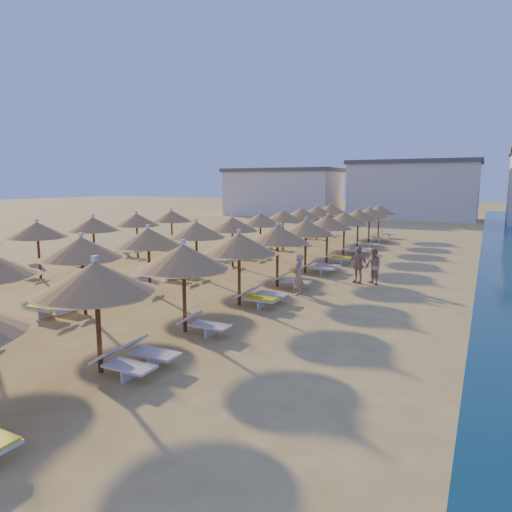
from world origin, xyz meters
The scene contains 9 objects.
ground centered at (0.00, 0.00, 0.00)m, with size 220.00×220.00×0.00m, color #E1BA63.
hotel_blocks centered at (3.23, 45.81, 3.70)m, with size 50.87×10.52×8.10m.
parasol_row_east centered at (2.25, 5.81, 2.26)m, with size 2.95×40.49×2.82m.
parasol_row_west centered at (-1.93, 5.81, 2.26)m, with size 2.95×40.49×2.82m.
parasol_row_inland centered at (-8.56, 2.40, 2.26)m, with size 2.95×20.01×2.82m.
loungers centered at (-1.24, 5.15, 0.34)m, with size 13.81×38.14×0.66m.
beachgoer_c centered at (5.18, 6.44, 0.83)m, with size 0.98×0.41×1.67m, color tan.
beachgoer_b centered at (5.88, 6.43, 0.82)m, with size 0.80×0.62×1.64m, color tan.
beachgoer_a centered at (3.62, 3.12, 0.83)m, with size 0.60×0.40×1.65m, color tan.
Camera 1 is at (10.21, -13.65, 4.46)m, focal length 32.00 mm.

